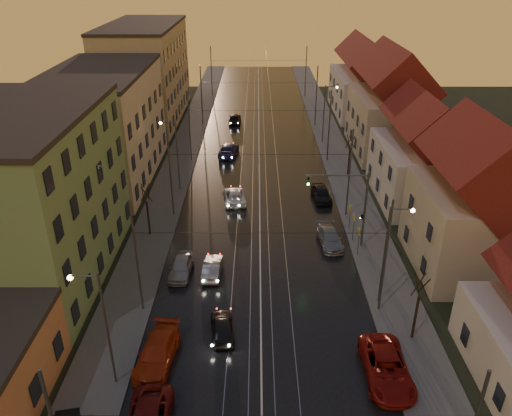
{
  "coord_description": "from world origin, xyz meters",
  "views": [
    {
      "loc": [
        -0.29,
        -20.2,
        23.06
      ],
      "look_at": [
        -0.37,
        20.63,
        2.53
      ],
      "focal_mm": 35.0,
      "sensor_mm": 36.0,
      "label": 1
    }
  ],
  "objects_px": {
    "driving_car_2": "(235,196)",
    "driving_car_4": "(235,118)",
    "street_lamp_1": "(390,246)",
    "parked_left_3": "(181,267)",
    "parked_right_1": "(330,238)",
    "parked_right_2": "(321,194)",
    "street_lamp_3": "(326,108)",
    "driving_car_1": "(212,268)",
    "driving_car_3": "(229,150)",
    "parked_left_2": "(157,353)",
    "street_lamp_0": "(100,319)",
    "parked_right_0": "(386,368)",
    "driving_car_0": "(222,327)",
    "traffic_light_mast": "(354,200)",
    "street_lamp_2": "(174,149)"
  },
  "relations": [
    {
      "from": "parked_right_1",
      "to": "parked_right_2",
      "type": "height_order",
      "value": "parked_right_2"
    },
    {
      "from": "driving_car_0",
      "to": "parked_right_1",
      "type": "bearing_deg",
      "value": -133.6
    },
    {
      "from": "driving_car_1",
      "to": "parked_right_2",
      "type": "distance_m",
      "value": 17.42
    },
    {
      "from": "driving_car_2",
      "to": "parked_left_3",
      "type": "height_order",
      "value": "parked_left_3"
    },
    {
      "from": "driving_car_2",
      "to": "parked_right_1",
      "type": "xyz_separation_m",
      "value": [
        8.88,
        -8.77,
        0.01
      ]
    },
    {
      "from": "driving_car_3",
      "to": "driving_car_4",
      "type": "xyz_separation_m",
      "value": [
        0.25,
        14.16,
        0.01
      ]
    },
    {
      "from": "parked_left_2",
      "to": "parked_left_3",
      "type": "relative_size",
      "value": 1.25
    },
    {
      "from": "traffic_light_mast",
      "to": "driving_car_1",
      "type": "bearing_deg",
      "value": -159.86
    },
    {
      "from": "parked_right_0",
      "to": "parked_right_2",
      "type": "bearing_deg",
      "value": 92.16
    },
    {
      "from": "parked_left_2",
      "to": "parked_right_1",
      "type": "bearing_deg",
      "value": 54.88
    },
    {
      "from": "driving_car_2",
      "to": "parked_left_3",
      "type": "xyz_separation_m",
      "value": [
        -3.81,
        -13.49,
        0.06
      ]
    },
    {
      "from": "parked_left_2",
      "to": "parked_right_0",
      "type": "xyz_separation_m",
      "value": [
        14.19,
        -1.29,
        0.03
      ]
    },
    {
      "from": "street_lamp_3",
      "to": "parked_left_2",
      "type": "distance_m",
      "value": 45.21
    },
    {
      "from": "street_lamp_1",
      "to": "parked_left_3",
      "type": "bearing_deg",
      "value": 166.65
    },
    {
      "from": "driving_car_1",
      "to": "driving_car_3",
      "type": "distance_m",
      "value": 27.36
    },
    {
      "from": "street_lamp_0",
      "to": "driving_car_0",
      "type": "relative_size",
      "value": 2.12
    },
    {
      "from": "traffic_light_mast",
      "to": "parked_right_1",
      "type": "xyz_separation_m",
      "value": [
        -1.74,
        0.41,
        -3.94
      ]
    },
    {
      "from": "driving_car_0",
      "to": "parked_left_3",
      "type": "height_order",
      "value": "parked_left_3"
    },
    {
      "from": "street_lamp_2",
      "to": "traffic_light_mast",
      "type": "relative_size",
      "value": 1.11
    },
    {
      "from": "driving_car_3",
      "to": "driving_car_4",
      "type": "distance_m",
      "value": 14.16
    },
    {
      "from": "traffic_light_mast",
      "to": "parked_right_1",
      "type": "distance_m",
      "value": 4.32
    },
    {
      "from": "street_lamp_0",
      "to": "driving_car_0",
      "type": "xyz_separation_m",
      "value": [
        6.47,
        4.39,
        -4.24
      ]
    },
    {
      "from": "driving_car_0",
      "to": "parked_right_2",
      "type": "bearing_deg",
      "value": -120.51
    },
    {
      "from": "driving_car_0",
      "to": "parked_right_0",
      "type": "bearing_deg",
      "value": 152.16
    },
    {
      "from": "street_lamp_2",
      "to": "parked_left_3",
      "type": "xyz_separation_m",
      "value": [
        2.68,
        -16.31,
        -4.17
      ]
    },
    {
      "from": "driving_car_1",
      "to": "driving_car_4",
      "type": "height_order",
      "value": "driving_car_4"
    },
    {
      "from": "parked_left_2",
      "to": "driving_car_0",
      "type": "bearing_deg",
      "value": 39.36
    },
    {
      "from": "street_lamp_1",
      "to": "driving_car_2",
      "type": "xyz_separation_m",
      "value": [
        -11.73,
        17.17,
        -4.23
      ]
    },
    {
      "from": "driving_car_4",
      "to": "parked_right_1",
      "type": "bearing_deg",
      "value": 105.64
    },
    {
      "from": "driving_car_3",
      "to": "parked_left_2",
      "type": "relative_size",
      "value": 1.01
    },
    {
      "from": "street_lamp_0",
      "to": "parked_right_1",
      "type": "relative_size",
      "value": 1.76
    },
    {
      "from": "driving_car_3",
      "to": "parked_right_0",
      "type": "distance_m",
      "value": 40.19
    },
    {
      "from": "driving_car_1",
      "to": "driving_car_3",
      "type": "height_order",
      "value": "driving_car_3"
    },
    {
      "from": "driving_car_0",
      "to": "parked_left_2",
      "type": "bearing_deg",
      "value": 26.05
    },
    {
      "from": "driving_car_2",
      "to": "parked_right_0",
      "type": "distance_m",
      "value": 26.7
    },
    {
      "from": "street_lamp_3",
      "to": "driving_car_2",
      "type": "height_order",
      "value": "street_lamp_3"
    },
    {
      "from": "street_lamp_3",
      "to": "driving_car_3",
      "type": "distance_m",
      "value": 14.6
    },
    {
      "from": "parked_left_3",
      "to": "parked_right_0",
      "type": "bearing_deg",
      "value": -36.1
    },
    {
      "from": "street_lamp_3",
      "to": "driving_car_2",
      "type": "relative_size",
      "value": 1.7
    },
    {
      "from": "street_lamp_3",
      "to": "parked_left_3",
      "type": "relative_size",
      "value": 1.91
    },
    {
      "from": "street_lamp_2",
      "to": "traffic_light_mast",
      "type": "bearing_deg",
      "value": -35.07
    },
    {
      "from": "street_lamp_0",
      "to": "street_lamp_3",
      "type": "distance_m",
      "value": 47.62
    },
    {
      "from": "driving_car_2",
      "to": "driving_car_0",
      "type": "bearing_deg",
      "value": 84.13
    },
    {
      "from": "parked_right_0",
      "to": "parked_right_1",
      "type": "height_order",
      "value": "parked_right_0"
    },
    {
      "from": "driving_car_2",
      "to": "driving_car_4",
      "type": "bearing_deg",
      "value": -93.57
    },
    {
      "from": "street_lamp_2",
      "to": "driving_car_3",
      "type": "height_order",
      "value": "street_lamp_2"
    },
    {
      "from": "street_lamp_2",
      "to": "street_lamp_3",
      "type": "relative_size",
      "value": 1.0
    },
    {
      "from": "driving_car_1",
      "to": "driving_car_3",
      "type": "relative_size",
      "value": 0.74
    },
    {
      "from": "street_lamp_1",
      "to": "parked_left_2",
      "type": "xyz_separation_m",
      "value": [
        -15.69,
        -6.19,
        -4.13
      ]
    },
    {
      "from": "street_lamp_3",
      "to": "street_lamp_0",
      "type": "bearing_deg",
      "value": -112.48
    }
  ]
}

